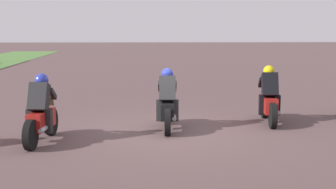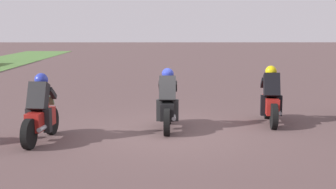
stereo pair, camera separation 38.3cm
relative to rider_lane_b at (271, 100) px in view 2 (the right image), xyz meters
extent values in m
plane|color=#523E3D|center=(-0.98, 2.65, -0.62)|extent=(120.00, 120.00, 0.00)
cylinder|color=black|center=(0.70, -0.06, -0.30)|extent=(0.65, 0.19, 0.64)
cylinder|color=black|center=(-0.69, 0.06, -0.30)|extent=(0.65, 0.19, 0.64)
cube|color=maroon|center=(0.00, 0.00, -0.12)|extent=(1.12, 0.41, 0.40)
ellipsoid|color=maroon|center=(0.10, -0.01, 0.18)|extent=(0.50, 0.34, 0.24)
cube|color=red|center=(-0.50, 0.04, -0.10)|extent=(0.07, 0.16, 0.08)
cylinder|color=#A5A5AD|center=(-0.36, -0.13, -0.25)|extent=(0.43, 0.14, 0.10)
cube|color=black|center=(-0.10, 0.01, 0.40)|extent=(0.52, 0.44, 0.66)
sphere|color=gold|center=(0.12, -0.01, 0.74)|extent=(0.32, 0.32, 0.30)
cube|color=slate|center=(0.50, -0.04, 0.22)|extent=(0.18, 0.27, 0.23)
cube|color=black|center=(-0.10, 0.21, -0.12)|extent=(0.19, 0.15, 0.52)
cube|color=black|center=(-0.13, -0.19, -0.12)|extent=(0.19, 0.15, 0.52)
cube|color=black|center=(0.30, 0.16, 0.42)|extent=(0.39, 0.13, 0.31)
cube|color=black|center=(0.27, -0.20, 0.42)|extent=(0.39, 0.13, 0.31)
cylinder|color=black|center=(0.00, 2.67, -0.30)|extent=(0.64, 0.16, 0.64)
cylinder|color=black|center=(-1.40, 2.71, -0.30)|extent=(0.64, 0.16, 0.64)
cube|color=black|center=(-0.70, 2.69, -0.12)|extent=(1.11, 0.35, 0.40)
ellipsoid|color=black|center=(-0.60, 2.69, 0.18)|extent=(0.49, 0.31, 0.24)
cube|color=red|center=(-1.21, 2.70, -0.10)|extent=(0.06, 0.16, 0.08)
cylinder|color=#A5A5AD|center=(-1.05, 2.54, -0.25)|extent=(0.42, 0.11, 0.10)
cube|color=#272728|center=(-0.80, 2.69, 0.40)|extent=(0.50, 0.41, 0.66)
sphere|color=#25329B|center=(-0.58, 2.69, 0.74)|extent=(0.31, 0.31, 0.30)
cube|color=slate|center=(-0.20, 2.67, 0.22)|extent=(0.16, 0.26, 0.23)
cube|color=#272728|center=(-0.81, 2.89, -0.12)|extent=(0.18, 0.15, 0.52)
cube|color=#272728|center=(-0.82, 2.49, -0.12)|extent=(0.18, 0.15, 0.52)
cube|color=#272728|center=(-0.41, 2.86, 0.42)|extent=(0.39, 0.11, 0.31)
cube|color=#272728|center=(-0.42, 2.50, 0.42)|extent=(0.39, 0.11, 0.31)
cylinder|color=black|center=(-1.23, 5.42, -0.30)|extent=(0.65, 0.21, 0.64)
cylinder|color=black|center=(-2.62, 5.57, -0.30)|extent=(0.65, 0.21, 0.64)
cube|color=maroon|center=(-1.93, 5.50, -0.12)|extent=(1.13, 0.44, 0.40)
ellipsoid|color=maroon|center=(-1.83, 5.49, 0.18)|extent=(0.51, 0.35, 0.24)
cube|color=red|center=(-2.43, 5.55, -0.10)|extent=(0.08, 0.17, 0.08)
cylinder|color=#A5A5AD|center=(-2.29, 5.38, -0.25)|extent=(0.43, 0.14, 0.10)
cube|color=black|center=(-2.02, 5.51, 0.40)|extent=(0.52, 0.45, 0.66)
sphere|color=#25329B|center=(-1.81, 5.49, 0.74)|extent=(0.33, 0.33, 0.30)
cube|color=#4F7C58|center=(-1.43, 5.45, 0.22)|extent=(0.18, 0.27, 0.23)
cube|color=black|center=(-2.02, 5.71, -0.12)|extent=(0.19, 0.16, 0.52)
cube|color=black|center=(-2.07, 5.31, -0.12)|extent=(0.19, 0.16, 0.52)
cube|color=black|center=(-1.63, 5.65, 0.42)|extent=(0.39, 0.14, 0.31)
cube|color=black|center=(-1.67, 5.29, 0.42)|extent=(0.39, 0.14, 0.31)
camera|label=1|loc=(-12.51, 3.13, 1.94)|focal=52.21mm
camera|label=2|loc=(-12.52, 2.74, 1.94)|focal=52.21mm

